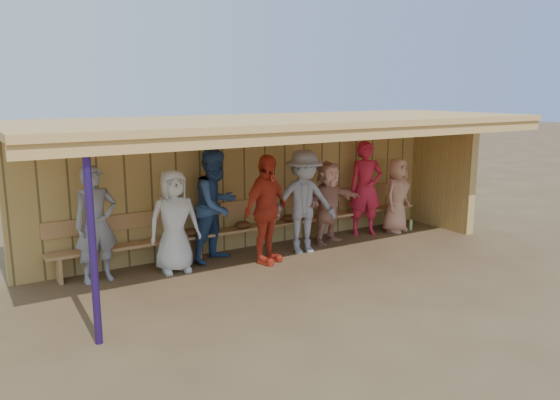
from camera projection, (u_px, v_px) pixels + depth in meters
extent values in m
plane|color=brown|center=(291.00, 263.00, 9.47)|extent=(90.00, 90.00, 0.00)
imported|color=gray|center=(96.00, 224.00, 8.38)|extent=(0.71, 0.51, 1.83)
imported|color=silver|center=(174.00, 221.00, 8.86)|extent=(0.87, 0.60, 1.70)
imported|color=#2F4E82|center=(216.00, 205.00, 9.43)|extent=(1.18, 1.08, 1.97)
imported|color=red|center=(266.00, 209.00, 9.30)|extent=(1.20, 0.87, 1.89)
imported|color=#919199|center=(304.00, 202.00, 9.90)|extent=(1.35, 0.95, 1.90)
imported|color=tan|center=(328.00, 202.00, 10.56)|extent=(1.57, 0.83, 1.62)
imported|color=red|center=(366.00, 188.00, 11.17)|extent=(0.83, 0.69, 1.93)
imported|color=tan|center=(397.00, 195.00, 11.42)|extent=(0.88, 0.72, 1.56)
cube|color=tan|center=(252.00, 183.00, 10.36)|extent=(8.60, 0.20, 2.40)
cube|color=tan|center=(443.00, 172.00, 11.78)|extent=(0.20, 1.62, 2.40)
cube|color=#DDA95A|center=(291.00, 120.00, 8.99)|extent=(8.80, 3.20, 0.10)
cube|color=#DDA95A|center=(348.00, 134.00, 7.77)|extent=(8.80, 0.10, 0.18)
cube|color=#DDA95A|center=(45.00, 140.00, 7.06)|extent=(0.08, 3.00, 0.16)
cube|color=#DDA95A|center=(118.00, 136.00, 7.55)|extent=(0.08, 3.00, 0.16)
cube|color=#DDA95A|center=(183.00, 134.00, 8.04)|extent=(0.08, 3.00, 0.16)
cube|color=#DDA95A|center=(240.00, 131.00, 8.53)|extent=(0.08, 3.00, 0.16)
cube|color=#DDA95A|center=(291.00, 129.00, 9.02)|extent=(0.08, 3.00, 0.16)
cube|color=#DDA95A|center=(337.00, 127.00, 9.51)|extent=(0.08, 3.00, 0.16)
cube|color=#DDA95A|center=(378.00, 125.00, 10.00)|extent=(0.08, 3.00, 0.16)
cube|color=#DDA95A|center=(415.00, 124.00, 10.49)|extent=(0.08, 3.00, 0.16)
cube|color=#DDA95A|center=(449.00, 122.00, 10.98)|extent=(0.08, 3.00, 0.16)
cylinder|color=navy|center=(92.00, 245.00, 6.21)|extent=(0.09, 0.09, 2.40)
cube|color=tan|center=(260.00, 226.00, 10.27)|extent=(7.60, 0.32, 0.05)
cube|color=tan|center=(256.00, 205.00, 10.33)|extent=(7.60, 0.04, 0.26)
cube|color=tan|center=(59.00, 270.00, 8.46)|extent=(0.06, 0.29, 0.40)
cube|color=tan|center=(197.00, 248.00, 9.65)|extent=(0.06, 0.29, 0.40)
cube|color=tan|center=(316.00, 229.00, 10.98)|extent=(0.06, 0.29, 0.40)
cube|color=tan|center=(400.00, 215.00, 12.17)|extent=(0.06, 0.29, 0.40)
cylinder|color=orange|center=(391.00, 211.00, 11.72)|extent=(0.13, 0.41, 0.80)
sphere|color=gold|center=(400.00, 225.00, 11.94)|extent=(0.08, 0.08, 0.08)
ellipsoid|color=#593319|center=(190.00, 232.00, 9.47)|extent=(0.30, 0.24, 0.14)
ellipsoid|color=#593319|center=(243.00, 225.00, 10.01)|extent=(0.30, 0.24, 0.14)
ellipsoid|color=#593319|center=(289.00, 218.00, 10.53)|extent=(0.30, 0.24, 0.14)
cylinder|color=#70BE5F|center=(324.00, 210.00, 11.07)|extent=(0.07, 0.07, 0.22)
cylinder|color=orange|center=(373.00, 203.00, 11.74)|extent=(0.07, 0.07, 0.22)
cylinder|color=#9DD56A|center=(411.00, 225.00, 11.69)|extent=(0.07, 0.07, 0.22)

